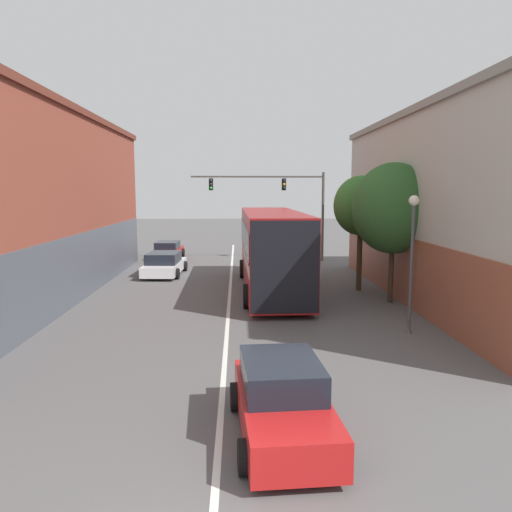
# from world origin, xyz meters

# --- Properties ---
(lane_center_line) EXTENTS (0.14, 44.79, 0.01)m
(lane_center_line) POSITION_xyz_m (0.00, 16.40, 0.00)
(lane_center_line) COLOR silver
(lane_center_line) RESTS_ON ground_plane
(building_left_brick) EXTENTS (6.83, 25.08, 8.41)m
(building_left_brick) POSITION_xyz_m (-9.75, 16.68, 4.32)
(building_left_brick) COLOR brown
(building_left_brick) RESTS_ON ground_plane
(building_right_storefront) EXTENTS (7.86, 20.14, 8.18)m
(building_right_storefront) POSITION_xyz_m (11.24, 16.21, 4.21)
(building_right_storefront) COLOR #B7B2A3
(building_right_storefront) RESTS_ON ground_plane
(bus) EXTENTS (3.06, 11.64, 3.80)m
(bus) POSITION_xyz_m (2.02, 18.55, 2.12)
(bus) COLOR maroon
(bus) RESTS_ON ground_plane
(hatchback_foreground) EXTENTS (2.12, 4.15, 1.47)m
(hatchback_foreground) POSITION_xyz_m (1.24, 4.23, 0.69)
(hatchback_foreground) COLOR red
(hatchback_foreground) RESTS_ON ground_plane
(parked_car_left_near) EXTENTS (2.28, 4.58, 1.32)m
(parked_car_left_near) POSITION_xyz_m (-3.80, 23.14, 0.62)
(parked_car_left_near) COLOR silver
(parked_car_left_near) RESTS_ON ground_plane
(parked_car_left_mid) EXTENTS (2.00, 4.21, 1.26)m
(parked_car_left_mid) POSITION_xyz_m (-4.50, 29.79, 0.60)
(parked_car_left_mid) COLOR red
(parked_car_left_mid) RESTS_ON ground_plane
(traffic_signal_gantry) EXTENTS (9.02, 0.36, 6.02)m
(traffic_signal_gantry) POSITION_xyz_m (3.40, 28.78, 4.42)
(traffic_signal_gantry) COLOR #514C47
(traffic_signal_gantry) RESTS_ON ground_plane
(street_lamp) EXTENTS (0.35, 0.35, 4.64)m
(street_lamp) POSITION_xyz_m (6.18, 11.16, 2.86)
(street_lamp) COLOR #47474C
(street_lamp) RESTS_ON ground_plane
(street_tree_near) EXTENTS (3.49, 3.14, 5.97)m
(street_tree_near) POSITION_xyz_m (6.95, 15.79, 4.04)
(street_tree_near) COLOR #3D2D1E
(street_tree_near) RESTS_ON ground_plane
(street_tree_far) EXTENTS (2.57, 2.31, 5.50)m
(street_tree_far) POSITION_xyz_m (6.22, 18.43, 4.05)
(street_tree_far) COLOR #4C3823
(street_tree_far) RESTS_ON ground_plane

